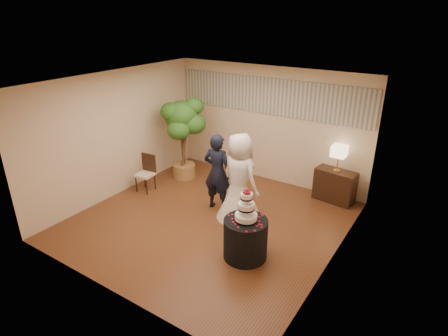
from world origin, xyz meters
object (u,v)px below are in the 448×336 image
Objects in this scene: wedding_cake at (246,205)px; ficus_tree at (183,138)px; bride at (239,177)px; table_lamp at (338,158)px; console at (335,186)px; side_chair at (145,174)px; cake_table at (245,239)px; groom at (217,172)px.

ficus_tree is (-2.99, 2.02, 0.02)m from wedding_cake.
table_lamp is (1.41, 1.76, 0.12)m from bride.
bride is at bearing -122.04° from console.
ficus_tree is at bearing -7.95° from bride.
side_chair is at bearing 18.97° from bride.
bride is 2.06× the size of console.
ficus_tree is at bearing 145.89° from wedding_cake.
side_chair is (-3.88, -1.94, -0.59)m from table_lamp.
side_chair is at bearing -146.67° from console.
ficus_tree is (-3.60, -0.85, 0.68)m from console.
bride reaches higher than side_chair.
ficus_tree is at bearing 145.89° from cake_table.
groom is 2.85× the size of wedding_cake.
console is at bearing 21.22° from side_chair.
cake_table is at bearing 140.55° from bride.
bride is 2.51m from side_chair.
ficus_tree reaches higher than side_chair.
cake_table is 2.93m from console.
console is (0.62, 2.87, 0.00)m from cake_table.
groom is 0.80× the size of ficus_tree.
cake_table is 3.39m from side_chair.
console is at bearing 0.00° from table_lamp.
wedding_cake is 3.01m from console.
bride is 1.47m from cake_table.
ficus_tree is (-2.19, 0.92, 0.14)m from bride.
console is at bearing 13.20° from ficus_tree.
bride is 1.37m from wedding_cake.
console is at bearing 77.86° from cake_table.
wedding_cake reaches higher than console.
wedding_cake reaches higher than cake_table.
bride is 2.32m from console.
groom is at bearing -132.93° from console.
wedding_cake is 3.44m from side_chair.
table_lamp reaches higher than side_chair.
bride is 0.87× the size of ficus_tree.
groom is 1.87m from cake_table.
ficus_tree is at bearing -166.80° from table_lamp.
groom is 0.93× the size of bride.
bride is 2.26m from table_lamp.
wedding_cake is 1.02× the size of table_lamp.
ficus_tree reaches higher than cake_table.
ficus_tree is (-1.61, 0.85, 0.20)m from groom.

